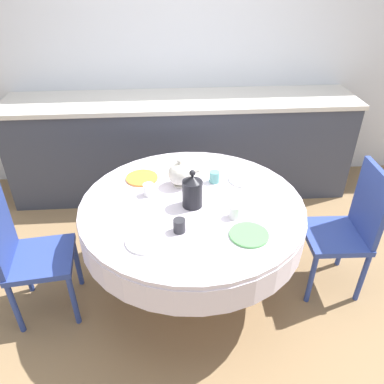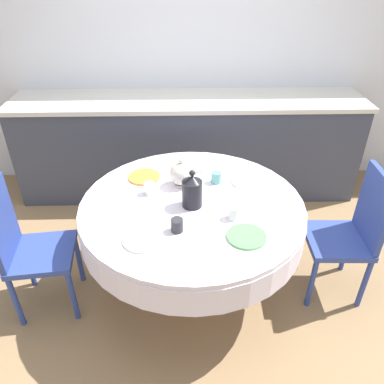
{
  "view_description": "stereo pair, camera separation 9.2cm",
  "coord_description": "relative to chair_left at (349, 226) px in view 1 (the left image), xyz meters",
  "views": [
    {
      "loc": [
        -0.14,
        -1.95,
        2.09
      ],
      "look_at": [
        0.0,
        0.0,
        0.82
      ],
      "focal_mm": 35.0,
      "sensor_mm": 36.0,
      "label": 1
    },
    {
      "loc": [
        -0.05,
        -1.96,
        2.09
      ],
      "look_at": [
        0.0,
        0.0,
        0.82
      ],
      "focal_mm": 35.0,
      "sensor_mm": 36.0,
      "label": 2
    }
  ],
  "objects": [
    {
      "name": "kitchen_counter",
      "position": [
        -1.06,
        1.4,
        -0.04
      ],
      "size": [
        3.24,
        0.64,
        0.96
      ],
      "color": "#383D4C",
      "rests_on": "ground_plane"
    },
    {
      "name": "cup_far_left",
      "position": [
        -1.34,
        0.15,
        0.26
      ],
      "size": [
        0.07,
        0.07,
        0.08
      ],
      "primitive_type": "cylinder",
      "color": "white",
      "rests_on": "dining_table"
    },
    {
      "name": "coffee_carafe",
      "position": [
        -1.06,
        0.0,
        0.33
      ],
      "size": [
        0.13,
        0.13,
        0.25
      ],
      "color": "black",
      "rests_on": "dining_table"
    },
    {
      "name": "plate_near_left",
      "position": [
        -1.34,
        -0.33,
        0.23
      ],
      "size": [
        0.22,
        0.22,
        0.01
      ],
      "primitive_type": "cylinder",
      "color": "white",
      "rests_on": "dining_table"
    },
    {
      "name": "plate_far_left",
      "position": [
        -1.39,
        0.35,
        0.23
      ],
      "size": [
        0.22,
        0.22,
        0.01
      ],
      "primitive_type": "cylinder",
      "color": "orange",
      "rests_on": "dining_table"
    },
    {
      "name": "cup_near_left",
      "position": [
        -1.15,
        -0.25,
        0.26
      ],
      "size": [
        0.07,
        0.07,
        0.08
      ],
      "primitive_type": "cylinder",
      "color": "#28282D",
      "rests_on": "dining_table"
    },
    {
      "name": "cup_far_right",
      "position": [
        -0.89,
        0.28,
        0.26
      ],
      "size": [
        0.07,
        0.07,
        0.08
      ],
      "primitive_type": "cylinder",
      "color": "#5BA39E",
      "rests_on": "dining_table"
    },
    {
      "name": "chair_left",
      "position": [
        0.0,
        0.0,
        0.0
      ],
      "size": [
        0.41,
        0.41,
        0.96
      ],
      "rotation": [
        0.0,
        0.0,
        1.54
      ],
      "color": "#2D428E",
      "rests_on": "ground_plane"
    },
    {
      "name": "plate_far_right",
      "position": [
        -0.68,
        0.28,
        0.23
      ],
      "size": [
        0.22,
        0.22,
        0.01
      ],
      "primitive_type": "cylinder",
      "color": "white",
      "rests_on": "dining_table"
    },
    {
      "name": "ground_plane",
      "position": [
        -1.06,
        0.03,
        -0.52
      ],
      "size": [
        12.0,
        12.0,
        0.0
      ],
      "primitive_type": "plane",
      "color": "#8E704C"
    },
    {
      "name": "dining_table",
      "position": [
        -1.06,
        0.03,
        0.1
      ],
      "size": [
        1.43,
        1.43,
        0.74
      ],
      "color": "brown",
      "rests_on": "ground_plane"
    },
    {
      "name": "teapot",
      "position": [
        -1.13,
        0.25,
        0.31
      ],
      "size": [
        0.22,
        0.16,
        0.2
      ],
      "color": "silver",
      "rests_on": "dining_table"
    },
    {
      "name": "plate_near_right",
      "position": [
        -0.77,
        -0.32,
        0.23
      ],
      "size": [
        0.22,
        0.22,
        0.01
      ],
      "primitive_type": "cylinder",
      "color": "#5BA85B",
      "rests_on": "dining_table"
    },
    {
      "name": "wall_back",
      "position": [
        -1.06,
        1.73,
        0.78
      ],
      "size": [
        7.0,
        0.05,
        2.6
      ],
      "color": "silver",
      "rests_on": "ground_plane"
    },
    {
      "name": "cup_near_right",
      "position": [
        -0.82,
        -0.14,
        0.26
      ],
      "size": [
        0.07,
        0.07,
        0.08
      ],
      "primitive_type": "cylinder",
      "color": "white",
      "rests_on": "dining_table"
    },
    {
      "name": "chair_right",
      "position": [
        -2.12,
        -0.09,
        0.0
      ],
      "size": [
        0.44,
        0.44,
        0.96
      ],
      "rotation": [
        0.0,
        0.0,
        -1.45
      ],
      "color": "#2D428E",
      "rests_on": "ground_plane"
    }
  ]
}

